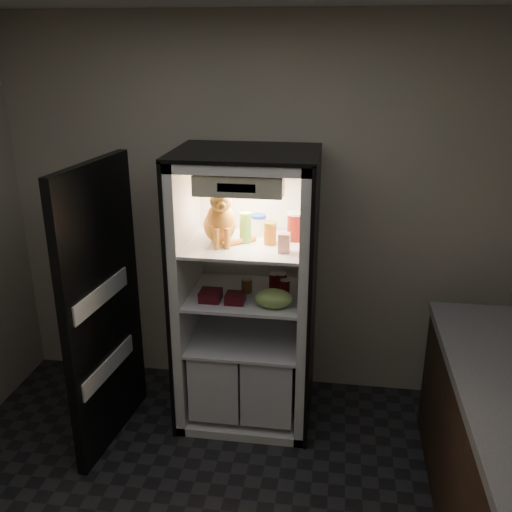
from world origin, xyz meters
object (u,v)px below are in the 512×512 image
(condiment_jar, at_px, (247,285))
(grape_bag, at_px, (274,298))
(cream_carton, at_px, (284,243))
(tabby_cat, at_px, (220,220))
(salsa_jar, at_px, (270,233))
(berry_box_right, at_px, (235,298))
(refrigerator, at_px, (247,309))
(mayo_tub, at_px, (258,225))
(pepper_jar, at_px, (296,226))
(soda_can_a, at_px, (274,282))
(berry_box_left, at_px, (211,296))
(soda_can_b, at_px, (281,283))
(soda_can_c, at_px, (285,288))
(parmesan_shaker, at_px, (245,228))

(condiment_jar, bearing_deg, grape_bag, -45.21)
(cream_carton, bearing_deg, tabby_cat, 165.20)
(salsa_jar, xyz_separation_m, berry_box_right, (-0.20, -0.16, -0.39))
(cream_carton, bearing_deg, refrigerator, 143.23)
(mayo_tub, xyz_separation_m, pepper_jar, (0.25, -0.07, 0.02))
(salsa_jar, relative_size, soda_can_a, 1.12)
(grape_bag, height_order, berry_box_left, grape_bag)
(soda_can_b, height_order, soda_can_c, soda_can_b)
(berry_box_left, bearing_deg, refrigerator, 45.25)
(refrigerator, relative_size, pepper_jar, 10.09)
(mayo_tub, height_order, soda_can_b, mayo_tub)
(cream_carton, distance_m, berry_box_right, 0.49)
(pepper_jar, distance_m, grape_bag, 0.49)
(parmesan_shaker, height_order, condiment_jar, parmesan_shaker)
(soda_can_c, bearing_deg, soda_can_a, 137.50)
(pepper_jar, height_order, soda_can_c, pepper_jar)
(refrigerator, height_order, tabby_cat, refrigerator)
(pepper_jar, xyz_separation_m, berry_box_right, (-0.35, -0.26, -0.41))
(refrigerator, xyz_separation_m, pepper_jar, (0.31, 0.04, 0.59))
(parmesan_shaker, xyz_separation_m, pepper_jar, (0.31, 0.09, -0.01))
(refrigerator, bearing_deg, parmesan_shaker, -91.69)
(berry_box_right, bearing_deg, parmesan_shaker, 76.15)
(soda_can_b, bearing_deg, refrigerator, 177.27)
(cream_carton, distance_m, soda_can_b, 0.39)
(grape_bag, bearing_deg, soda_can_b, 84.38)
(soda_can_c, bearing_deg, cream_carton, -88.67)
(grape_bag, height_order, berry_box_right, grape_bag)
(refrigerator, distance_m, grape_bag, 0.38)
(pepper_jar, height_order, soda_can_a, pepper_jar)
(salsa_jar, bearing_deg, tabby_cat, -175.21)
(grape_bag, xyz_separation_m, berry_box_right, (-0.25, 0.03, -0.03))
(tabby_cat, relative_size, cream_carton, 3.40)
(pepper_jar, height_order, condiment_jar, pepper_jar)
(condiment_jar, bearing_deg, soda_can_c, -7.80)
(cream_carton, xyz_separation_m, berry_box_right, (-0.30, -0.02, -0.38))
(salsa_jar, distance_m, pepper_jar, 0.18)
(salsa_jar, xyz_separation_m, soda_can_a, (0.02, 0.05, -0.36))
(berry_box_right, bearing_deg, cream_carton, 3.85)
(soda_can_b, relative_size, berry_box_left, 1.00)
(mayo_tub, height_order, berry_box_right, mayo_tub)
(parmesan_shaker, bearing_deg, cream_carton, -29.06)
(salsa_jar, relative_size, soda_can_c, 1.22)
(cream_carton, relative_size, berry_box_left, 0.90)
(mayo_tub, bearing_deg, tabby_cat, -137.97)
(parmesan_shaker, bearing_deg, soda_can_c, -5.71)
(refrigerator, bearing_deg, salsa_jar, -20.48)
(cream_carton, height_order, grape_bag, cream_carton)
(tabby_cat, relative_size, soda_can_c, 3.48)
(mayo_tub, relative_size, pepper_jar, 0.76)
(soda_can_a, relative_size, grape_bag, 0.54)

